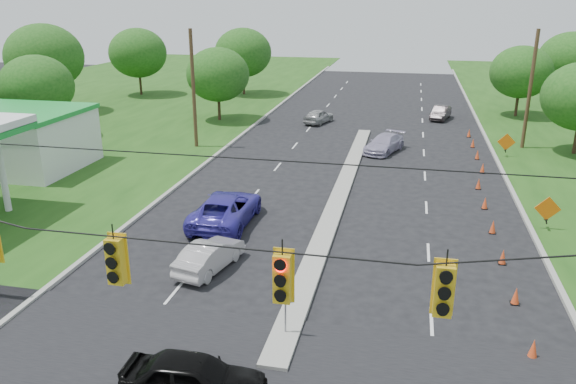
# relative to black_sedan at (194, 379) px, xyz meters

# --- Properties ---
(curb_left) EXTENTS (0.25, 110.00, 0.16)m
(curb_left) POSITION_rel_black_sedan_xyz_m (-8.22, 27.75, -0.73)
(curb_left) COLOR gray
(curb_left) RESTS_ON ground
(curb_right) EXTENTS (0.25, 110.00, 0.16)m
(curb_right) POSITION_rel_black_sedan_xyz_m (11.98, 27.75, -0.73)
(curb_right) COLOR gray
(curb_right) RESTS_ON ground
(median) EXTENTS (1.00, 34.00, 0.18)m
(median) POSITION_rel_black_sedan_xyz_m (1.88, 18.75, -0.73)
(median) COLOR gray
(median) RESTS_ON ground
(median_sign) EXTENTS (0.55, 0.06, 2.05)m
(median_sign) POSITION_rel_black_sedan_xyz_m (1.88, 3.75, 0.74)
(median_sign) COLOR gray
(median_sign) RESTS_ON ground
(signal_span) EXTENTS (25.60, 0.32, 9.00)m
(signal_span) POSITION_rel_black_sedan_xyz_m (1.83, -3.25, 4.24)
(signal_span) COLOR #422D1C
(signal_span) RESTS_ON ground
(utility_pole_far_left) EXTENTS (0.28, 0.28, 9.00)m
(utility_pole_far_left) POSITION_rel_black_sedan_xyz_m (-10.62, 27.75, 3.77)
(utility_pole_far_left) COLOR #422D1C
(utility_pole_far_left) RESTS_ON ground
(utility_pole_far_right) EXTENTS (0.28, 0.28, 9.00)m
(utility_pole_far_right) POSITION_rel_black_sedan_xyz_m (14.38, 32.75, 3.77)
(utility_pole_far_right) COLOR #422D1C
(utility_pole_far_right) RESTS_ON ground
(cone_1) EXTENTS (0.32, 0.32, 0.70)m
(cone_1) POSITION_rel_black_sedan_xyz_m (10.04, 4.25, -0.38)
(cone_1) COLOR #E84B1E
(cone_1) RESTS_ON ground
(cone_2) EXTENTS (0.32, 0.32, 0.70)m
(cone_2) POSITION_rel_black_sedan_xyz_m (10.04, 7.75, -0.38)
(cone_2) COLOR #E84B1E
(cone_2) RESTS_ON ground
(cone_3) EXTENTS (0.32, 0.32, 0.70)m
(cone_3) POSITION_rel_black_sedan_xyz_m (10.04, 11.25, -0.38)
(cone_3) COLOR #E84B1E
(cone_3) RESTS_ON ground
(cone_4) EXTENTS (0.32, 0.32, 0.70)m
(cone_4) POSITION_rel_black_sedan_xyz_m (10.04, 14.75, -0.38)
(cone_4) COLOR #E84B1E
(cone_4) RESTS_ON ground
(cone_5) EXTENTS (0.32, 0.32, 0.70)m
(cone_5) POSITION_rel_black_sedan_xyz_m (10.04, 18.25, -0.38)
(cone_5) COLOR #E84B1E
(cone_5) RESTS_ON ground
(cone_6) EXTENTS (0.32, 0.32, 0.70)m
(cone_6) POSITION_rel_black_sedan_xyz_m (10.04, 21.75, -0.38)
(cone_6) COLOR #E84B1E
(cone_6) RESTS_ON ground
(cone_7) EXTENTS (0.32, 0.32, 0.70)m
(cone_7) POSITION_rel_black_sedan_xyz_m (10.64, 25.25, -0.38)
(cone_7) COLOR #E84B1E
(cone_7) RESTS_ON ground
(cone_8) EXTENTS (0.32, 0.32, 0.70)m
(cone_8) POSITION_rel_black_sedan_xyz_m (10.64, 28.75, -0.38)
(cone_8) COLOR #E84B1E
(cone_8) RESTS_ON ground
(cone_9) EXTENTS (0.32, 0.32, 0.70)m
(cone_9) POSITION_rel_black_sedan_xyz_m (10.64, 32.25, -0.38)
(cone_9) COLOR #E84B1E
(cone_9) RESTS_ON ground
(cone_10) EXTENTS (0.32, 0.32, 0.70)m
(cone_10) POSITION_rel_black_sedan_xyz_m (10.64, 35.75, -0.38)
(cone_10) COLOR #E84B1E
(cone_10) RESTS_ON ground
(work_sign_1) EXTENTS (1.27, 0.58, 1.37)m
(work_sign_1) POSITION_rel_black_sedan_xyz_m (12.68, 15.75, 0.37)
(work_sign_1) COLOR black
(work_sign_1) RESTS_ON ground
(work_sign_2) EXTENTS (1.27, 0.58, 1.37)m
(work_sign_2) POSITION_rel_black_sedan_xyz_m (12.68, 29.75, 0.37)
(work_sign_2) COLOR black
(work_sign_2) RESTS_ON ground
(tree_2) EXTENTS (5.88, 5.88, 6.86)m
(tree_2) POSITION_rel_black_sedan_xyz_m (-24.12, 27.75, 3.61)
(tree_2) COLOR black
(tree_2) RESTS_ON ground
(tree_3) EXTENTS (7.56, 7.56, 8.82)m
(tree_3) POSITION_rel_black_sedan_xyz_m (-30.12, 37.75, 4.85)
(tree_3) COLOR black
(tree_3) RESTS_ON ground
(tree_4) EXTENTS (6.72, 6.72, 7.84)m
(tree_4) POSITION_rel_black_sedan_xyz_m (-26.12, 49.75, 4.23)
(tree_4) COLOR black
(tree_4) RESTS_ON ground
(tree_5) EXTENTS (5.88, 5.88, 6.86)m
(tree_5) POSITION_rel_black_sedan_xyz_m (-12.12, 37.75, 3.61)
(tree_5) COLOR black
(tree_5) RESTS_ON ground
(tree_6) EXTENTS (6.72, 6.72, 7.84)m
(tree_6) POSITION_rel_black_sedan_xyz_m (-14.12, 52.75, 4.23)
(tree_6) COLOR black
(tree_6) RESTS_ON ground
(tree_11) EXTENTS (6.72, 6.72, 7.84)m
(tree_11) POSITION_rel_black_sedan_xyz_m (21.88, 52.75, 4.23)
(tree_11) COLOR black
(tree_11) RESTS_ON ground
(tree_12) EXTENTS (5.88, 5.88, 6.86)m
(tree_12) POSITION_rel_black_sedan_xyz_m (15.88, 45.75, 3.61)
(tree_12) COLOR black
(tree_12) RESTS_ON ground
(black_sedan) EXTENTS (4.32, 1.87, 1.45)m
(black_sedan) POSITION_rel_black_sedan_xyz_m (0.00, 0.00, 0.00)
(black_sedan) COLOR black
(black_sedan) RESTS_ON ground
(white_sedan) EXTENTS (2.18, 4.11, 1.29)m
(white_sedan) POSITION_rel_black_sedan_xyz_m (-2.42, 8.05, -0.08)
(white_sedan) COLOR #B9B3B4
(white_sedan) RESTS_ON ground
(blue_pickup) EXTENTS (2.73, 5.86, 1.62)m
(blue_pickup) POSITION_rel_black_sedan_xyz_m (-3.36, 13.15, 0.09)
(blue_pickup) COLOR #382EA4
(blue_pickup) RESTS_ON ground
(silver_car_far) EXTENTS (3.34, 4.93, 1.33)m
(silver_car_far) POSITION_rel_black_sedan_xyz_m (3.89, 29.33, -0.06)
(silver_car_far) COLOR #A9A0C0
(silver_car_far) RESTS_ON ground
(silver_car_oncoming) EXTENTS (2.67, 4.17, 1.32)m
(silver_car_oncoming) POSITION_rel_black_sedan_xyz_m (-2.66, 38.55, -0.06)
(silver_car_oncoming) COLOR #989899
(silver_car_oncoming) RESTS_ON ground
(dark_car_receding) EXTENTS (2.23, 4.09, 1.28)m
(dark_car_receding) POSITION_rel_black_sedan_xyz_m (8.56, 42.74, -0.09)
(dark_car_receding) COLOR black
(dark_car_receding) RESTS_ON ground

